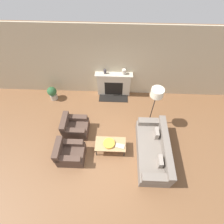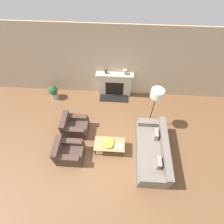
{
  "view_description": "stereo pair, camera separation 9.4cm",
  "coord_description": "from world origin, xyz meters",
  "px_view_note": "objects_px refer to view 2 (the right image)",
  "views": [
    {
      "loc": [
        0.17,
        -2.43,
        5.44
      ],
      "look_at": [
        0.01,
        1.36,
        0.45
      ],
      "focal_mm": 28.0,
      "sensor_mm": 36.0,
      "label": 1
    },
    {
      "loc": [
        0.26,
        -2.43,
        5.44
      ],
      "look_at": [
        0.01,
        1.36,
        0.45
      ],
      "focal_mm": 28.0,
      "sensor_mm": 36.0,
      "label": 2
    }
  ],
  "objects_px": {
    "floor_lamp": "(156,97)",
    "mantel_vase_left": "(106,71)",
    "bowl": "(108,143)",
    "potted_plant": "(53,92)",
    "armchair_far": "(74,127)",
    "couch": "(153,151)",
    "armchair_near": "(68,152)",
    "fireplace": "(115,85)",
    "coffee_table": "(109,144)",
    "book": "(119,146)",
    "mantel_vase_center_left": "(125,72)"
  },
  "relations": [
    {
      "from": "couch",
      "to": "potted_plant",
      "type": "bearing_deg",
      "value": -121.27
    },
    {
      "from": "bowl",
      "to": "potted_plant",
      "type": "height_order",
      "value": "potted_plant"
    },
    {
      "from": "armchair_near",
      "to": "book",
      "type": "height_order",
      "value": "armchair_near"
    },
    {
      "from": "mantel_vase_center_left",
      "to": "potted_plant",
      "type": "height_order",
      "value": "mantel_vase_center_left"
    },
    {
      "from": "fireplace",
      "to": "armchair_far",
      "type": "height_order",
      "value": "fireplace"
    },
    {
      "from": "coffee_table",
      "to": "floor_lamp",
      "type": "relative_size",
      "value": 0.55
    },
    {
      "from": "armchair_near",
      "to": "armchair_far",
      "type": "relative_size",
      "value": 1.0
    },
    {
      "from": "armchair_far",
      "to": "mantel_vase_center_left",
      "type": "bearing_deg",
      "value": -40.73
    },
    {
      "from": "floor_lamp",
      "to": "mantel_vase_center_left",
      "type": "relative_size",
      "value": 8.55
    },
    {
      "from": "coffee_table",
      "to": "book",
      "type": "relative_size",
      "value": 3.14
    },
    {
      "from": "armchair_far",
      "to": "potted_plant",
      "type": "bearing_deg",
      "value": 36.59
    },
    {
      "from": "coffee_table",
      "to": "potted_plant",
      "type": "height_order",
      "value": "potted_plant"
    },
    {
      "from": "coffee_table",
      "to": "bowl",
      "type": "relative_size",
      "value": 2.68
    },
    {
      "from": "fireplace",
      "to": "couch",
      "type": "xyz_separation_m",
      "value": [
        1.36,
        -2.68,
        -0.24
      ]
    },
    {
      "from": "couch",
      "to": "armchair_near",
      "type": "xyz_separation_m",
      "value": [
        -2.66,
        -0.21,
        -0.01
      ]
    },
    {
      "from": "fireplace",
      "to": "floor_lamp",
      "type": "xyz_separation_m",
      "value": [
        1.35,
        -1.43,
        0.92
      ]
    },
    {
      "from": "bowl",
      "to": "armchair_far",
      "type": "bearing_deg",
      "value": 152.47
    },
    {
      "from": "book",
      "to": "coffee_table",
      "type": "bearing_deg",
      "value": -178.99
    },
    {
      "from": "couch",
      "to": "floor_lamp",
      "type": "height_order",
      "value": "floor_lamp"
    },
    {
      "from": "floor_lamp",
      "to": "mantel_vase_left",
      "type": "height_order",
      "value": "floor_lamp"
    },
    {
      "from": "book",
      "to": "bowl",
      "type": "bearing_deg",
      "value": -176.39
    },
    {
      "from": "bowl",
      "to": "potted_plant",
      "type": "bearing_deg",
      "value": 137.34
    },
    {
      "from": "couch",
      "to": "mantel_vase_center_left",
      "type": "relative_size",
      "value": 10.12
    },
    {
      "from": "potted_plant",
      "to": "coffee_table",
      "type": "bearing_deg",
      "value": -42.05
    },
    {
      "from": "mantel_vase_left",
      "to": "potted_plant",
      "type": "xyz_separation_m",
      "value": [
        -2.12,
        -0.37,
        -0.85
      ]
    },
    {
      "from": "couch",
      "to": "armchair_far",
      "type": "distance_m",
      "value": 2.76
    },
    {
      "from": "armchair_far",
      "to": "mantel_vase_center_left",
      "type": "height_order",
      "value": "mantel_vase_center_left"
    },
    {
      "from": "coffee_table",
      "to": "couch",
      "type": "bearing_deg",
      "value": -5.0
    },
    {
      "from": "book",
      "to": "armchair_far",
      "type": "bearing_deg",
      "value": 169.49
    },
    {
      "from": "coffee_table",
      "to": "mantel_vase_center_left",
      "type": "relative_size",
      "value": 4.74
    },
    {
      "from": "mantel_vase_center_left",
      "to": "floor_lamp",
      "type": "bearing_deg",
      "value": -55.95
    },
    {
      "from": "armchair_far",
      "to": "mantel_vase_center_left",
      "type": "distance_m",
      "value": 2.71
    },
    {
      "from": "book",
      "to": "armchair_near",
      "type": "bearing_deg",
      "value": -157.22
    },
    {
      "from": "armchair_far",
      "to": "coffee_table",
      "type": "bearing_deg",
      "value": -116.46
    },
    {
      "from": "fireplace",
      "to": "potted_plant",
      "type": "height_order",
      "value": "fireplace"
    },
    {
      "from": "book",
      "to": "fireplace",
      "type": "bearing_deg",
      "value": 109.74
    },
    {
      "from": "couch",
      "to": "fireplace",
      "type": "bearing_deg",
      "value": -153.0
    },
    {
      "from": "couch",
      "to": "bowl",
      "type": "relative_size",
      "value": 5.73
    },
    {
      "from": "fireplace",
      "to": "coffee_table",
      "type": "bearing_deg",
      "value": -90.38
    },
    {
      "from": "armchair_near",
      "to": "armchair_far",
      "type": "distance_m",
      "value": 0.96
    },
    {
      "from": "bowl",
      "to": "floor_lamp",
      "type": "bearing_deg",
      "value": 38.81
    },
    {
      "from": "armchair_near",
      "to": "floor_lamp",
      "type": "height_order",
      "value": "floor_lamp"
    },
    {
      "from": "armchair_far",
      "to": "floor_lamp",
      "type": "xyz_separation_m",
      "value": [
        2.64,
        0.49,
        1.16
      ]
    },
    {
      "from": "mantel_vase_left",
      "to": "book",
      "type": "bearing_deg",
      "value": -76.7
    },
    {
      "from": "mantel_vase_left",
      "to": "armchair_far",
      "type": "bearing_deg",
      "value": -116.39
    },
    {
      "from": "armchair_far",
      "to": "mantel_vase_left",
      "type": "height_order",
      "value": "mantel_vase_left"
    },
    {
      "from": "couch",
      "to": "potted_plant",
      "type": "xyz_separation_m",
      "value": [
        -3.82,
        2.32,
        0.04
      ]
    },
    {
      "from": "floor_lamp",
      "to": "potted_plant",
      "type": "height_order",
      "value": "floor_lamp"
    },
    {
      "from": "coffee_table",
      "to": "mantel_vase_center_left",
      "type": "bearing_deg",
      "value": 81.39
    },
    {
      "from": "armchair_near",
      "to": "fireplace",
      "type": "bearing_deg",
      "value": -24.16
    }
  ]
}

